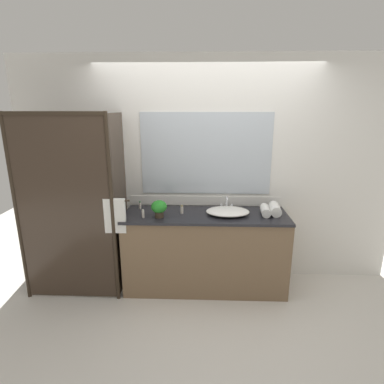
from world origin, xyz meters
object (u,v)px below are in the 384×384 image
amenity_bottle_body_wash (140,205)px  amenity_bottle_conditioner (143,214)px  amenity_bottle_lotion (182,209)px  rolled_towel_near_edge (275,209)px  sink_basin (228,211)px  faucet (227,205)px  rolled_towel_middle (265,210)px  potted_plant (159,208)px

amenity_bottle_body_wash → amenity_bottle_conditioner: bearing=-72.6°
amenity_bottle_lotion → rolled_towel_near_edge: rolled_towel_near_edge is taller
amenity_bottle_conditioner → rolled_towel_near_edge: size_ratio=0.37×
amenity_bottle_conditioner → amenity_bottle_lotion: size_ratio=0.99×
sink_basin → amenity_bottle_body_wash: size_ratio=5.16×
sink_basin → faucet: 0.18m
amenity_bottle_body_wash → amenity_bottle_conditioner: 0.31m
amenity_bottle_conditioner → rolled_towel_middle: bearing=6.3°
sink_basin → rolled_towel_middle: bearing=0.3°
potted_plant → rolled_towel_near_edge: (1.26, 0.14, -0.05)m
rolled_towel_near_edge → rolled_towel_middle: size_ratio=1.10×
faucet → amenity_bottle_body_wash: (-1.00, -0.02, -0.01)m
amenity_bottle_conditioner → rolled_towel_middle: size_ratio=0.41×
sink_basin → rolled_towel_near_edge: size_ratio=1.87×
sink_basin → faucet: (0.00, 0.18, 0.02)m
amenity_bottle_conditioner → rolled_towel_near_edge: 1.43m
sink_basin → amenity_bottle_lotion: size_ratio=5.01×
sink_basin → amenity_bottle_body_wash: 1.01m
rolled_towel_middle → amenity_bottle_body_wash: bearing=173.9°
rolled_towel_middle → amenity_bottle_lotion: bearing=179.1°
potted_plant → amenity_bottle_conditioner: size_ratio=1.98×
amenity_bottle_lotion → sink_basin: bearing=-1.8°
amenity_bottle_body_wash → potted_plant: bearing=-46.0°
amenity_bottle_body_wash → rolled_towel_near_edge: rolled_towel_near_edge is taller
potted_plant → sink_basin: bearing=8.9°
potted_plant → faucet: bearing=21.6°
faucet → amenity_bottle_lotion: 0.53m
faucet → amenity_bottle_body_wash: faucet is taller
rolled_towel_middle → rolled_towel_near_edge: bearing=13.8°
sink_basin → potted_plant: bearing=-171.1°
potted_plant → amenity_bottle_lotion: size_ratio=1.96×
faucet → sink_basin: bearing=-90.0°
rolled_towel_near_edge → amenity_bottle_conditioner: bearing=-173.1°
sink_basin → potted_plant: (-0.74, -0.12, 0.07)m
amenity_bottle_body_wash → rolled_towel_middle: 1.41m
sink_basin → amenity_bottle_body_wash: amenity_bottle_body_wash is taller
potted_plant → amenity_bottle_body_wash: bearing=134.0°
faucet → rolled_towel_middle: size_ratio=0.74×
amenity_bottle_conditioner → rolled_towel_middle: rolled_towel_middle is taller
faucet → rolled_towel_middle: faucet is taller
amenity_bottle_lotion → rolled_towel_middle: rolled_towel_middle is taller
sink_basin → amenity_bottle_lotion: (-0.50, 0.02, 0.01)m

